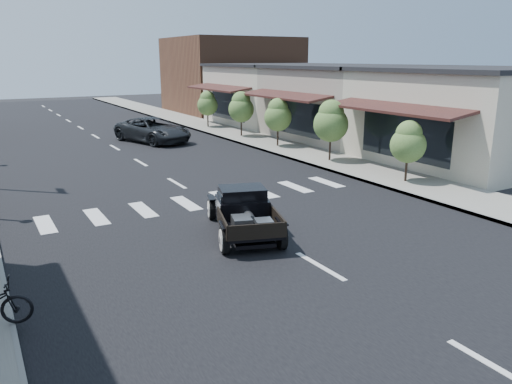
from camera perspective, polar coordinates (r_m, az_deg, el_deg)
ground at (r=15.24m, az=0.51°, el=-4.63°), size 120.00×120.00×0.00m
road at (r=28.78m, az=-14.82°, el=4.31°), size 14.00×80.00×0.02m
road_markings at (r=24.08m, az=-11.63°, el=2.44°), size 12.00×60.00×0.06m
sidewalk_right at (r=31.99m, az=0.05°, el=5.97°), size 3.00×80.00×0.15m
storefront_near at (r=27.79m, az=23.88°, el=7.84°), size 10.00×9.00×4.50m
storefront_mid at (r=33.88m, az=11.51°, el=9.89°), size 10.00×9.00×4.50m
storefront_far at (r=41.06m, az=3.09°, el=11.02°), size 10.00×9.00×4.50m
far_building_right at (r=49.90m, az=-2.81°, el=13.18°), size 11.00×10.00×7.00m
small_tree_a at (r=21.60m, az=16.93°, el=4.37°), size 1.46×1.46×2.44m
small_tree_b at (r=25.29m, az=8.52°, el=6.87°), size 1.74×1.74×2.90m
small_tree_c at (r=29.28m, az=2.51°, el=7.89°), size 1.60×1.60×2.67m
small_tree_d at (r=33.14m, az=-1.70°, el=8.84°), size 1.67×1.67×2.79m
small_tree_e at (r=37.88m, az=-5.55°, el=9.37°), size 1.52×1.52×2.54m
hotrod_pickup at (r=14.89m, az=-1.44°, el=-2.20°), size 3.11×4.54×1.44m
second_car at (r=32.12m, az=-11.70°, el=6.93°), size 4.10×5.98×1.52m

